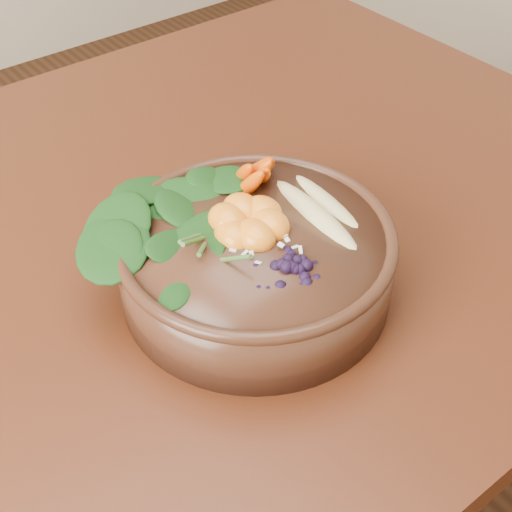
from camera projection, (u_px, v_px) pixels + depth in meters
dining_table at (59, 344)px, 0.83m from camera, size 1.60×0.90×0.75m
stoneware_bowl at (256, 263)px, 0.74m from camera, size 0.32×0.32×0.08m
kale_heap at (189, 201)px, 0.72m from camera, size 0.21×0.19×0.04m
carrot_cluster at (260, 151)px, 0.76m from camera, size 0.07×0.07×0.08m
banana_halves at (321, 196)px, 0.74m from camera, size 0.07×0.16×0.03m
mandarin_cluster at (249, 213)px, 0.72m from camera, size 0.09×0.10×0.03m
blueberry_pile at (291, 253)px, 0.67m from camera, size 0.14×0.11×0.04m
coconut_flakes at (268, 242)px, 0.70m from camera, size 0.10×0.08×0.01m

